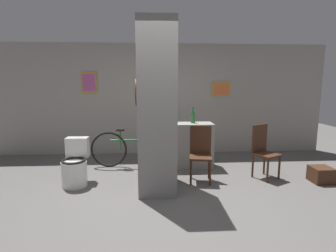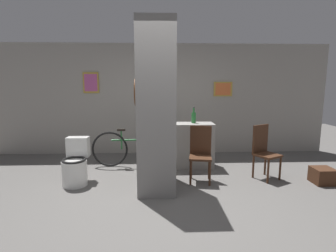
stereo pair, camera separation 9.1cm
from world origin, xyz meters
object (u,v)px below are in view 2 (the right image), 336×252
at_px(chair_by_doorway, 264,150).
at_px(bottle_tall, 194,117).
at_px(chair_near_pillar, 200,152).
at_px(toilet, 76,165).
at_px(bicycle, 134,148).

bearing_deg(chair_by_doorway, bottle_tall, 119.32).
relative_size(chair_near_pillar, bottle_tall, 2.88).
xyz_separation_m(chair_by_doorway, bottle_tall, (-1.17, 0.74, 0.50)).
relative_size(toilet, chair_near_pillar, 0.80).
relative_size(chair_by_doorway, bottle_tall, 2.88).
bearing_deg(chair_near_pillar, bicycle, 154.69).
bearing_deg(bottle_tall, chair_by_doorway, -32.23).
xyz_separation_m(chair_near_pillar, bottle_tall, (-0.01, 0.83, 0.50)).
bearing_deg(bicycle, chair_near_pillar, -34.28).
xyz_separation_m(toilet, chair_near_pillar, (2.12, 0.08, 0.19)).
height_order(chair_near_pillar, bicycle, chair_near_pillar).
bearing_deg(bicycle, toilet, -134.32).
bearing_deg(chair_near_pillar, toilet, -168.91).
xyz_separation_m(chair_near_pillar, bicycle, (-1.23, 0.84, -0.14)).
bearing_deg(chair_near_pillar, chair_by_doorway, 13.40).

